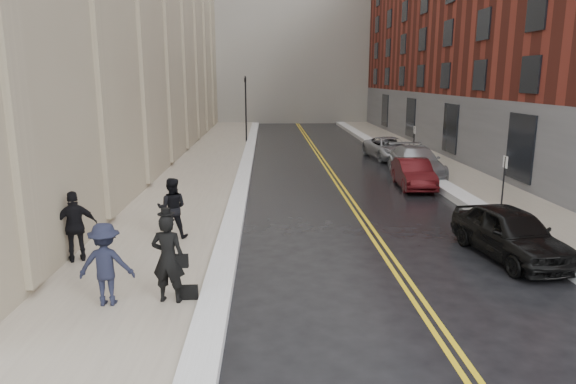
{
  "coord_description": "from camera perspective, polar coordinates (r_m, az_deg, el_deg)",
  "views": [
    {
      "loc": [
        -0.99,
        -10.55,
        5.06
      ],
      "look_at": [
        -0.35,
        4.97,
        1.6
      ],
      "focal_mm": 32.0,
      "sensor_mm": 36.0,
      "label": 1
    }
  ],
  "objects": [
    {
      "name": "snow_ridge_left",
      "position": [
        27.03,
        -4.9,
        2.01
      ],
      "size": [
        0.7,
        60.8,
        0.26
      ],
      "primitive_type": "cube",
      "color": "white",
      "rests_on": "ground"
    },
    {
      "name": "lane_stripe_a",
      "position": [
        27.24,
        4.78,
        1.82
      ],
      "size": [
        0.12,
        64.0,
        0.01
      ],
      "primitive_type": "cube",
      "color": "gold",
      "rests_on": "ground"
    },
    {
      "name": "sidewalk_right",
      "position": [
        28.8,
        17.97,
        1.98
      ],
      "size": [
        3.0,
        64.0,
        0.15
      ],
      "primitive_type": "cube",
      "color": "gray",
      "rests_on": "ground"
    },
    {
      "name": "car_silver_far",
      "position": [
        33.36,
        11.19,
        4.78
      ],
      "size": [
        2.82,
        5.14,
        1.36
      ],
      "primitive_type": "imported",
      "rotation": [
        0.0,
        0.0,
        0.12
      ],
      "color": "#A4A5AC",
      "rests_on": "ground"
    },
    {
      "name": "parking_sign_far",
      "position": [
        32.03,
        13.82,
        5.56
      ],
      "size": [
        0.06,
        0.35,
        2.23
      ],
      "color": "black",
      "rests_on": "ground"
    },
    {
      "name": "pedestrian_a",
      "position": [
        16.38,
        -12.77,
        -1.74
      ],
      "size": [
        0.94,
        0.74,
        1.91
      ],
      "primitive_type": "imported",
      "rotation": [
        0.0,
        0.0,
        3.16
      ],
      "color": "black",
      "rests_on": "sidewalk_left"
    },
    {
      "name": "traffic_signal",
      "position": [
        40.63,
        -4.71,
        9.73
      ],
      "size": [
        0.18,
        0.15,
        5.2
      ],
      "color": "black",
      "rests_on": "ground"
    },
    {
      "name": "building_right",
      "position": [
        38.51,
        27.64,
        17.07
      ],
      "size": [
        14.0,
        50.0,
        18.0
      ],
      "primitive_type": "cube",
      "color": "maroon",
      "rests_on": "ground"
    },
    {
      "name": "lane_stripe_b",
      "position": [
        27.27,
        5.28,
        1.82
      ],
      "size": [
        0.12,
        64.0,
        0.01
      ],
      "primitive_type": "cube",
      "color": "gold",
      "rests_on": "ground"
    },
    {
      "name": "snow_ridge_right",
      "position": [
        28.2,
        14.45,
        2.13
      ],
      "size": [
        0.85,
        60.8,
        0.3
      ],
      "primitive_type": "cube",
      "color": "white",
      "rests_on": "ground"
    },
    {
      "name": "car_black",
      "position": [
        15.99,
        23.49,
        -4.19
      ],
      "size": [
        2.33,
        4.55,
        1.48
      ],
      "primitive_type": "imported",
      "rotation": [
        0.0,
        0.0,
        0.14
      ],
      "color": "black",
      "rests_on": "ground"
    },
    {
      "name": "pedestrian_c",
      "position": [
        15.07,
        -22.54,
        -3.55
      ],
      "size": [
        1.24,
        0.89,
        1.96
      ],
      "primitive_type": "imported",
      "rotation": [
        0.0,
        0.0,
        3.55
      ],
      "color": "black",
      "rests_on": "sidewalk_left"
    },
    {
      "name": "pedestrian_main",
      "position": [
        11.73,
        -13.18,
        -7.2
      ],
      "size": [
        0.81,
        0.6,
        2.03
      ],
      "primitive_type": "imported",
      "rotation": [
        0.0,
        0.0,
        2.98
      ],
      "color": "black",
      "rests_on": "sidewalk_left"
    },
    {
      "name": "car_silver_near",
      "position": [
        27.67,
        14.03,
        3.29
      ],
      "size": [
        2.33,
        5.43,
        1.56
      ],
      "primitive_type": "imported",
      "rotation": [
        0.0,
        0.0,
        -0.03
      ],
      "color": "#A3A5AA",
      "rests_on": "ground"
    },
    {
      "name": "sidewalk_left",
      "position": [
        27.24,
        -9.74,
        1.83
      ],
      "size": [
        4.0,
        64.0,
        0.15
      ],
      "primitive_type": "cube",
      "color": "gray",
      "rests_on": "ground"
    },
    {
      "name": "car_maroon",
      "position": [
        24.82,
        13.76,
        2.01
      ],
      "size": [
        1.65,
        4.15,
        1.34
      ],
      "primitive_type": "imported",
      "rotation": [
        0.0,
        0.0,
        -0.06
      ],
      "color": "#400B0E",
      "rests_on": "ground"
    },
    {
      "name": "ground",
      "position": [
        11.74,
        2.78,
        -12.99
      ],
      "size": [
        160.0,
        160.0,
        0.0
      ],
      "primitive_type": "plane",
      "color": "black",
      "rests_on": "ground"
    },
    {
      "name": "parking_sign_near",
      "position": [
        20.9,
        22.85,
        1.36
      ],
      "size": [
        0.06,
        0.35,
        2.23
      ],
      "color": "black",
      "rests_on": "ground"
    },
    {
      "name": "pedestrian_b",
      "position": [
        12.01,
        -19.58,
        -7.56
      ],
      "size": [
        1.21,
        0.71,
        1.86
      ],
      "primitive_type": "imported",
      "rotation": [
        0.0,
        0.0,
        3.16
      ],
      "color": "black",
      "rests_on": "sidewalk_left"
    }
  ]
}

